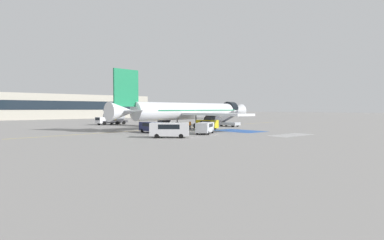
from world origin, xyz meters
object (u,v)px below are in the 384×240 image
object	(u,v)px
boarding_stairs_forward	(229,122)
service_van_1	(207,124)
service_van_3	(169,129)
traffic_cone_1	(202,129)
terminal_building	(58,107)
airliner	(189,111)
service_van_2	(151,126)
traffic_cone_0	(178,129)
fuel_tanker	(112,118)
traffic_cone_2	(165,129)
ground_crew_0	(164,126)
ground_crew_1	(190,125)
service_van_0	(205,127)

from	to	relation	value
boarding_stairs_forward	service_van_1	world-z (taller)	boarding_stairs_forward
service_van_1	service_van_3	size ratio (longest dim) A/B	0.85
traffic_cone_1	terminal_building	world-z (taller)	terminal_building
boarding_stairs_forward	airliner	bearing A→B (deg)	154.19
service_van_1	service_van_2	size ratio (longest dim) A/B	0.93
service_van_2	traffic_cone_0	bearing A→B (deg)	-165.41
fuel_tanker	service_van_3	world-z (taller)	fuel_tanker
traffic_cone_2	service_van_1	bearing A→B (deg)	-24.80
airliner	traffic_cone_0	bearing A→B (deg)	-61.37
traffic_cone_1	service_van_1	bearing A→B (deg)	34.04
boarding_stairs_forward	traffic_cone_1	bearing A→B (deg)	-162.37
fuel_tanker	service_van_2	xyz separation A→B (m)	(-6.53, -29.77, -0.57)
service_van_3	ground_crew_0	xyz separation A→B (m)	(6.86, 11.19, -0.34)
airliner	traffic_cone_0	xyz separation A→B (m)	(-6.62, -4.55, -3.44)
traffic_cone_1	traffic_cone_2	distance (m)	7.49
fuel_tanker	traffic_cone_2	distance (m)	26.10
boarding_stairs_forward	traffic_cone_1	world-z (taller)	boarding_stairs_forward
ground_crew_1	traffic_cone_1	size ratio (longest dim) A/B	2.52
terminal_building	ground_crew_0	bearing A→B (deg)	-93.56
boarding_stairs_forward	service_van_0	world-z (taller)	boarding_stairs_forward
ground_crew_1	service_van_3	bearing A→B (deg)	-143.24
fuel_tanker	ground_crew_1	distance (m)	27.73
service_van_3	ground_crew_1	distance (m)	18.04
ground_crew_1	traffic_cone_0	distance (m)	3.05
traffic_cone_0	traffic_cone_2	xyz separation A→B (m)	(-2.34, 1.07, 0.09)
fuel_tanker	terminal_building	bearing A→B (deg)	-12.22
airliner	terminal_building	world-z (taller)	airliner
traffic_cone_1	terminal_building	bearing A→B (deg)	90.31
ground_crew_0	airliner	bearing A→B (deg)	-163.64
traffic_cone_2	service_van_0	bearing A→B (deg)	-89.30
fuel_tanker	service_van_3	size ratio (longest dim) A/B	1.62
service_van_2	service_van_3	world-z (taller)	service_van_3
boarding_stairs_forward	ground_crew_1	xyz separation A→B (m)	(-13.20, -1.38, -0.01)
terminal_building	ground_crew_1	bearing A→B (deg)	-89.00
airliner	traffic_cone_1	world-z (taller)	airliner
boarding_stairs_forward	fuel_tanker	world-z (taller)	boarding_stairs_forward
service_van_3	traffic_cone_1	distance (m)	14.48
ground_crew_1	traffic_cone_1	world-z (taller)	ground_crew_1
airliner	service_van_0	size ratio (longest dim) A/B	7.22
service_van_1	terminal_building	size ratio (longest dim) A/B	0.06
boarding_stairs_forward	fuel_tanker	xyz separation A→B (m)	(-17.42, 26.02, 0.71)
traffic_cone_2	traffic_cone_0	bearing A→B (deg)	-24.54
ground_crew_1	terminal_building	size ratio (longest dim) A/B	0.02
traffic_cone_0	terminal_building	xyz separation A→B (m)	(1.46, 84.00, 4.87)
service_van_3	traffic_cone_1	bearing A→B (deg)	-19.76
ground_crew_0	boarding_stairs_forward	bearing A→B (deg)	174.49
traffic_cone_2	ground_crew_0	bearing A→B (deg)	-126.78
airliner	ground_crew_0	size ratio (longest dim) A/B	24.35
ground_crew_0	terminal_building	world-z (taller)	terminal_building
ground_crew_0	traffic_cone_0	bearing A→B (deg)	-177.79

